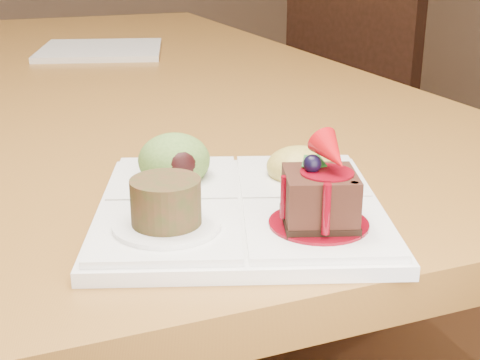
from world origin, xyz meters
name	(u,v)px	position (x,y,z in m)	size (l,w,h in m)	color
dining_table	(78,106)	(0.00, 0.00, 0.68)	(1.00, 1.80, 0.75)	brown
chair_right	(320,87)	(0.71, 0.35, 0.59)	(0.59, 0.59, 1.05)	black
sampler_plate	(238,195)	(0.03, -0.75, 0.77)	(0.32, 0.32, 0.10)	white
second_plate	(101,50)	(0.08, 0.19, 0.76)	(0.25, 0.25, 0.01)	white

